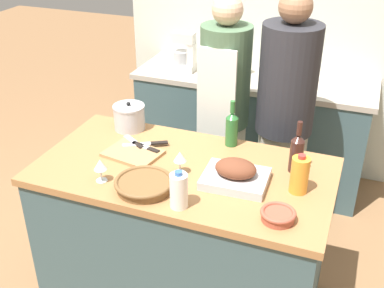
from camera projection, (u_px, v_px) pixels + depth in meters
kitchen_island at (184, 236)px, 2.71m from camera, size 1.54×0.81×0.90m
back_counter at (251, 128)px, 3.90m from camera, size 1.83×0.60×0.89m
back_wall at (268, 16)px, 3.79m from camera, size 2.33×0.10×2.55m
roasting_pan at (235, 174)px, 2.35m from camera, size 0.33×0.27×0.13m
wicker_basket at (144, 184)px, 2.31m from camera, size 0.29×0.29×0.05m
cutting_board at (133, 153)px, 2.61m from camera, size 0.32×0.26×0.02m
stock_pot at (129, 117)px, 2.85m from camera, size 0.19×0.19×0.17m
mixing_bowl at (278, 215)px, 2.10m from camera, size 0.16×0.16×0.05m
juice_jug at (300, 175)px, 2.26m from camera, size 0.09×0.09×0.20m
milk_jug at (179, 191)px, 2.16m from camera, size 0.08×0.08×0.19m
wine_bottle_green at (232, 128)px, 2.66m from camera, size 0.07×0.07×0.27m
wine_bottle_dark at (297, 152)px, 2.41m from camera, size 0.07×0.07×0.28m
wine_glass_left at (180, 158)px, 2.41m from camera, size 0.06×0.06×0.12m
wine_glass_right at (100, 166)px, 2.34m from camera, size 0.06×0.06×0.12m
knife_chef at (147, 144)px, 2.68m from camera, size 0.23×0.15×0.01m
knife_paring at (146, 147)px, 2.64m from camera, size 0.19×0.08×0.01m
knife_bread at (134, 142)px, 2.69m from camera, size 0.17×0.12×0.01m
stand_mixer at (184, 55)px, 3.74m from camera, size 0.18×0.14×0.30m
condiment_bottle_tall at (280, 67)px, 3.64m from camera, size 0.05×0.05×0.17m
condiment_bottle_short at (244, 63)px, 3.68m from camera, size 0.07×0.07×0.20m
person_cook_aproned at (224, 107)px, 3.16m from camera, size 0.32×0.33×1.63m
person_cook_guest at (285, 113)px, 3.01m from camera, size 0.36×0.36×1.69m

